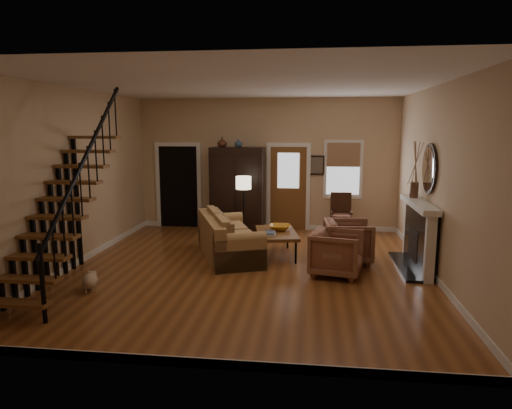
# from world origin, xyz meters

# --- Properties ---
(room) EXTENTS (7.00, 7.33, 3.30)m
(room) POSITION_xyz_m (-0.41, 1.76, 1.51)
(room) COLOR brown
(room) RESTS_ON ground
(staircase) EXTENTS (0.94, 2.80, 3.20)m
(staircase) POSITION_xyz_m (-2.78, -1.30, 1.60)
(staircase) COLOR brown
(staircase) RESTS_ON ground
(fireplace) EXTENTS (0.33, 1.95, 2.30)m
(fireplace) POSITION_xyz_m (3.13, 0.50, 0.74)
(fireplace) COLOR black
(fireplace) RESTS_ON ground
(armoire) EXTENTS (1.30, 0.60, 2.10)m
(armoire) POSITION_xyz_m (-0.70, 3.15, 1.05)
(armoire) COLOR black
(armoire) RESTS_ON ground
(vase_a) EXTENTS (0.24, 0.24, 0.25)m
(vase_a) POSITION_xyz_m (-1.05, 3.05, 2.22)
(vase_a) COLOR #4C2619
(vase_a) RESTS_ON armoire
(vase_b) EXTENTS (0.20, 0.20, 0.21)m
(vase_b) POSITION_xyz_m (-0.65, 3.05, 2.21)
(vase_b) COLOR #334C60
(vase_b) RESTS_ON armoire
(sofa) EXTENTS (1.69, 2.40, 0.82)m
(sofa) POSITION_xyz_m (-0.48, 0.80, 0.41)
(sofa) COLOR #AE844F
(sofa) RESTS_ON ground
(coffee_table) EXTENTS (0.99, 1.43, 0.50)m
(coffee_table) POSITION_xyz_m (0.45, 1.00, 0.25)
(coffee_table) COLOR brown
(coffee_table) RESTS_ON ground
(bowl) EXTENTS (0.45, 0.45, 0.11)m
(bowl) POSITION_xyz_m (0.50, 1.15, 0.56)
(bowl) COLOR orange
(bowl) RESTS_ON coffee_table
(books) EXTENTS (0.24, 0.33, 0.06)m
(books) POSITION_xyz_m (0.33, 0.70, 0.53)
(books) COLOR beige
(books) RESTS_ON coffee_table
(armchair_left) EXTENTS (1.03, 1.02, 0.79)m
(armchair_left) POSITION_xyz_m (1.59, -0.10, 0.40)
(armchair_left) COLOR brown
(armchair_left) RESTS_ON ground
(armchair_right) EXTENTS (0.95, 0.93, 0.82)m
(armchair_right) POSITION_xyz_m (1.85, 0.74, 0.41)
(armchair_right) COLOR brown
(armchair_right) RESTS_ON ground
(floor_lamp) EXTENTS (0.42, 0.42, 1.50)m
(floor_lamp) POSITION_xyz_m (-0.38, 2.06, 0.75)
(floor_lamp) COLOR black
(floor_lamp) RESTS_ON ground
(side_chair) EXTENTS (0.54, 0.54, 1.02)m
(side_chair) POSITION_xyz_m (1.85, 2.95, 0.51)
(side_chair) COLOR #381F12
(side_chair) RESTS_ON ground
(dog) EXTENTS (0.35, 0.46, 0.30)m
(dog) POSITION_xyz_m (-2.35, -1.38, 0.15)
(dog) COLOR #D2B38F
(dog) RESTS_ON ground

